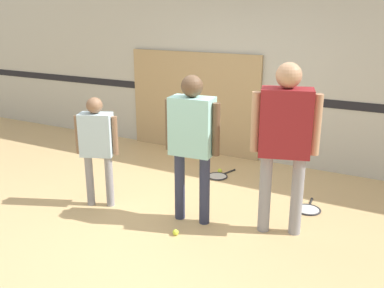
{
  "coord_description": "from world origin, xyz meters",
  "views": [
    {
      "loc": [
        2.32,
        -3.83,
        2.29
      ],
      "look_at": [
        0.24,
        0.06,
        0.91
      ],
      "focal_mm": 40.0,
      "sensor_mm": 36.0,
      "label": 1
    }
  ],
  "objects_px": {
    "tennis_ball_near_instructor": "(176,232)",
    "tennis_ball_by_spare_racket": "(220,171)",
    "person_student_left": "(97,140)",
    "racket_spare_on_floor": "(218,176)",
    "person_student_right": "(285,132)",
    "person_instructor": "(192,134)",
    "racket_second_spare": "(308,209)"
  },
  "relations": [
    {
      "from": "tennis_ball_near_instructor",
      "to": "tennis_ball_by_spare_racket",
      "type": "height_order",
      "value": "same"
    },
    {
      "from": "tennis_ball_by_spare_racket",
      "to": "person_student_left",
      "type": "bearing_deg",
      "value": -116.48
    },
    {
      "from": "person_student_left",
      "to": "racket_spare_on_floor",
      "type": "bearing_deg",
      "value": 37.6
    },
    {
      "from": "racket_spare_on_floor",
      "to": "tennis_ball_by_spare_racket",
      "type": "xyz_separation_m",
      "value": [
        -0.04,
        0.14,
        0.02
      ]
    },
    {
      "from": "person_student_right",
      "to": "tennis_ball_by_spare_racket",
      "type": "distance_m",
      "value": 2.13
    },
    {
      "from": "person_student_left",
      "to": "person_instructor",
      "type": "bearing_deg",
      "value": -14.12
    },
    {
      "from": "racket_second_spare",
      "to": "tennis_ball_near_instructor",
      "type": "relative_size",
      "value": 7.82
    },
    {
      "from": "person_instructor",
      "to": "person_student_left",
      "type": "xyz_separation_m",
      "value": [
        -1.18,
        -0.18,
        -0.19
      ]
    },
    {
      "from": "person_instructor",
      "to": "racket_spare_on_floor",
      "type": "relative_size",
      "value": 2.96
    },
    {
      "from": "person_instructor",
      "to": "person_student_right",
      "type": "xyz_separation_m",
      "value": [
        0.95,
        0.21,
        0.1
      ]
    },
    {
      "from": "person_instructor",
      "to": "person_student_left",
      "type": "height_order",
      "value": "person_instructor"
    },
    {
      "from": "tennis_ball_by_spare_racket",
      "to": "racket_spare_on_floor",
      "type": "bearing_deg",
      "value": -73.37
    },
    {
      "from": "person_instructor",
      "to": "person_student_right",
      "type": "distance_m",
      "value": 0.98
    },
    {
      "from": "person_student_right",
      "to": "person_instructor",
      "type": "bearing_deg",
      "value": -4.16
    },
    {
      "from": "person_student_left",
      "to": "tennis_ball_by_spare_racket",
      "type": "xyz_separation_m",
      "value": [
        0.84,
        1.68,
        -0.8
      ]
    },
    {
      "from": "person_student_left",
      "to": "tennis_ball_by_spare_racket",
      "type": "bearing_deg",
      "value": 40.94
    },
    {
      "from": "racket_spare_on_floor",
      "to": "tennis_ball_near_instructor",
      "type": "height_order",
      "value": "tennis_ball_near_instructor"
    },
    {
      "from": "tennis_ball_near_instructor",
      "to": "tennis_ball_by_spare_racket",
      "type": "relative_size",
      "value": 1.0
    },
    {
      "from": "tennis_ball_by_spare_racket",
      "to": "racket_second_spare",
      "type": "bearing_deg",
      "value": -22.95
    },
    {
      "from": "person_student_left",
      "to": "tennis_ball_near_instructor",
      "type": "xyz_separation_m",
      "value": [
        1.19,
        -0.21,
        -0.8
      ]
    },
    {
      "from": "person_student_left",
      "to": "racket_second_spare",
      "type": "distance_m",
      "value": 2.66
    },
    {
      "from": "person_instructor",
      "to": "racket_second_spare",
      "type": "bearing_deg",
      "value": 33.9
    },
    {
      "from": "person_student_left",
      "to": "racket_spare_on_floor",
      "type": "distance_m",
      "value": 1.95
    },
    {
      "from": "racket_second_spare",
      "to": "person_student_right",
      "type": "bearing_deg",
      "value": 161.76
    },
    {
      "from": "person_student_right",
      "to": "tennis_ball_near_instructor",
      "type": "height_order",
      "value": "person_student_right"
    },
    {
      "from": "person_student_right",
      "to": "racket_second_spare",
      "type": "relative_size",
      "value": 3.53
    },
    {
      "from": "person_student_left",
      "to": "person_student_right",
      "type": "height_order",
      "value": "person_student_right"
    },
    {
      "from": "tennis_ball_near_instructor",
      "to": "racket_second_spare",
      "type": "bearing_deg",
      "value": 49.3
    },
    {
      "from": "person_instructor",
      "to": "tennis_ball_by_spare_racket",
      "type": "bearing_deg",
      "value": 97.92
    },
    {
      "from": "racket_second_spare",
      "to": "tennis_ball_by_spare_racket",
      "type": "distance_m",
      "value": 1.58
    },
    {
      "from": "tennis_ball_near_instructor",
      "to": "person_student_left",
      "type": "bearing_deg",
      "value": 169.87
    },
    {
      "from": "person_instructor",
      "to": "racket_second_spare",
      "type": "relative_size",
      "value": 3.22
    }
  ]
}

